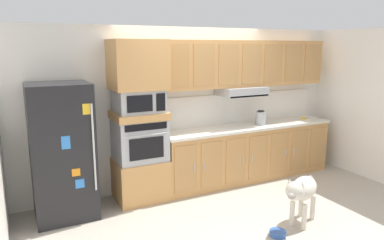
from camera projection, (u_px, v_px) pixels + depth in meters
name	position (u px, v px, depth m)	size (l,w,h in m)	color
ground_plane	(225.00, 205.00, 5.10)	(9.60, 9.60, 0.00)	#B2A899
back_kitchen_wall	(190.00, 106.00, 5.82)	(6.20, 0.12, 2.50)	silver
side_panel_right	(367.00, 104.00, 6.08)	(0.12, 7.10, 2.50)	white
refrigerator	(62.00, 151.00, 4.62)	(0.76, 0.73, 1.76)	black
oven_base_cabinet	(141.00, 179.00, 5.27)	(0.74, 0.62, 0.60)	tan
built_in_oven	(140.00, 139.00, 5.14)	(0.70, 0.62, 0.60)	#A8AAAF
appliance_mid_shelf	(139.00, 115.00, 5.07)	(0.74, 0.62, 0.10)	tan
microwave	(139.00, 101.00, 5.03)	(0.64, 0.54, 0.32)	#A8AAAF
appliance_upper_cabinet	(137.00, 65.00, 4.93)	(0.74, 0.62, 0.68)	tan
lower_cabinet_run	(247.00, 153.00, 6.06)	(3.03, 0.63, 0.88)	tan
countertop_slab	(248.00, 126.00, 5.97)	(3.07, 0.64, 0.04)	silver
backsplash_panel	(239.00, 108.00, 6.17)	(3.07, 0.02, 0.50)	white
upper_cabinet_with_hood	(245.00, 65.00, 5.88)	(3.03, 0.48, 0.88)	tan
screwdriver	(303.00, 118.00, 6.50)	(0.17, 0.17, 0.03)	yellow
electric_kettle	(261.00, 118.00, 6.00)	(0.17, 0.17, 0.24)	#A8AAAF
dog	(302.00, 191.00, 4.44)	(0.83, 0.52, 0.68)	beige
dog_food_bowl	(278.00, 233.00, 4.26)	(0.20, 0.20, 0.06)	#3359A5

